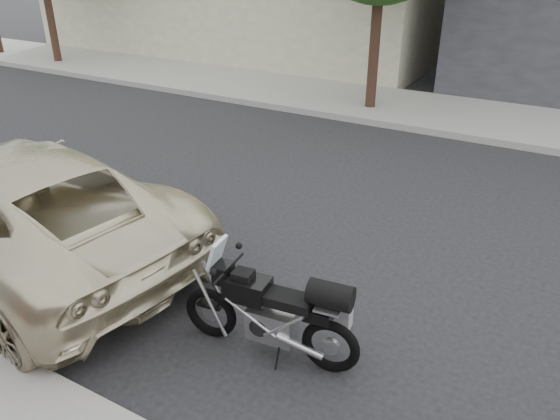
# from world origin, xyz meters

# --- Properties ---
(ground) EXTENTS (120.00, 120.00, 0.00)m
(ground) POSITION_xyz_m (0.00, 0.00, 0.00)
(ground) COLOR black
(ground) RESTS_ON ground
(far_sidewalk) EXTENTS (44.00, 3.00, 0.15)m
(far_sidewalk) POSITION_xyz_m (0.00, -6.50, 0.07)
(far_sidewalk) COLOR gray
(far_sidewalk) RESTS_ON ground
(motorcycle) EXTENTS (1.91, 0.75, 1.21)m
(motorcycle) POSITION_xyz_m (-0.37, 2.57, 0.52)
(motorcycle) COLOR black
(motorcycle) RESTS_ON ground
(minivan) EXTENTS (5.77, 3.30, 1.52)m
(minivan) POSITION_xyz_m (3.50, 2.60, 0.76)
(minivan) COLOR beige
(minivan) RESTS_ON ground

